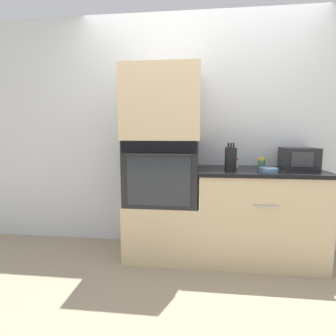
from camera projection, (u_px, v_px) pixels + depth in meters
ground_plane at (198, 270)px, 2.40m from camera, size 12.00×12.00×0.00m
wall_back at (200, 133)px, 2.85m from camera, size 8.00×0.05×2.50m
oven_cabinet_base at (163, 228)px, 2.70m from camera, size 0.72×0.60×0.56m
wall_oven at (163, 171)px, 2.62m from camera, size 0.70×0.64×0.62m
oven_cabinet_upper at (163, 105)px, 2.53m from camera, size 0.72×0.60×0.68m
counter_unit at (258, 215)px, 2.57m from camera, size 1.18×0.63×0.90m
microwave at (299, 158)px, 2.58m from camera, size 0.32×0.29×0.21m
knife_block at (231, 158)px, 2.53m from camera, size 0.10×0.14×0.25m
bowl at (268, 170)px, 2.33m from camera, size 0.17×0.17×0.04m
condiment_jar_near at (263, 163)px, 2.67m from camera, size 0.04×0.04×0.09m
condiment_jar_mid at (261, 164)px, 2.49m from camera, size 0.06×0.06×0.12m
condiment_jar_far at (236, 163)px, 2.63m from camera, size 0.05×0.05×0.10m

